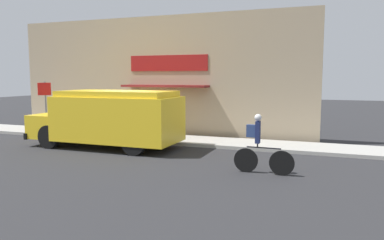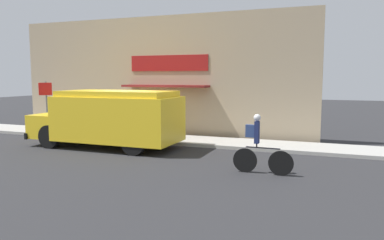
{
  "view_description": "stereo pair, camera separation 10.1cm",
  "coord_description": "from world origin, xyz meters",
  "px_view_note": "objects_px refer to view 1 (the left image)",
  "views": [
    {
      "loc": [
        7.88,
        -13.69,
        2.75
      ],
      "look_at": [
        2.84,
        -0.2,
        1.1
      ],
      "focal_mm": 35.0,
      "sensor_mm": 36.0,
      "label": 1
    },
    {
      "loc": [
        7.98,
        -13.65,
        2.75
      ],
      "look_at": [
        2.84,
        -0.2,
        1.1
      ],
      "focal_mm": 35.0,
      "sensor_mm": 36.0,
      "label": 2
    }
  ],
  "objects_px": {
    "cyclist": "(260,146)",
    "stop_sign_post": "(45,98)",
    "school_bus": "(110,118)",
    "trash_bin": "(167,129)"
  },
  "relations": [
    {
      "from": "cyclist",
      "to": "stop_sign_post",
      "type": "bearing_deg",
      "value": 162.06
    },
    {
      "from": "school_bus",
      "to": "trash_bin",
      "type": "xyz_separation_m",
      "value": [
        1.41,
        2.28,
        -0.65
      ]
    },
    {
      "from": "school_bus",
      "to": "stop_sign_post",
      "type": "height_order",
      "value": "stop_sign_post"
    },
    {
      "from": "cyclist",
      "to": "trash_bin",
      "type": "xyz_separation_m",
      "value": [
        -4.77,
        4.18,
        -0.27
      ]
    },
    {
      "from": "school_bus",
      "to": "trash_bin",
      "type": "bearing_deg",
      "value": 58.57
    },
    {
      "from": "school_bus",
      "to": "cyclist",
      "type": "relative_size",
      "value": 3.49
    },
    {
      "from": "cyclist",
      "to": "stop_sign_post",
      "type": "xyz_separation_m",
      "value": [
        -11.04,
        3.84,
        0.94
      ]
    },
    {
      "from": "trash_bin",
      "to": "school_bus",
      "type": "bearing_deg",
      "value": -121.69
    },
    {
      "from": "school_bus",
      "to": "stop_sign_post",
      "type": "relative_size",
      "value": 2.51
    },
    {
      "from": "stop_sign_post",
      "to": "school_bus",
      "type": "bearing_deg",
      "value": -21.71
    }
  ]
}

